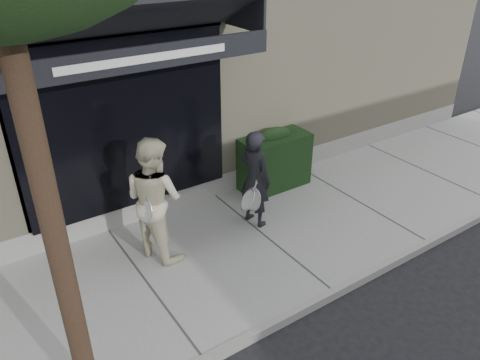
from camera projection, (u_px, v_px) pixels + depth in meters
ground at (264, 241)px, 7.43m from camera, size 80.00×80.00×0.00m
sidewalk at (264, 238)px, 7.41m from camera, size 20.00×3.00×0.12m
curb at (333, 294)px, 6.27m from camera, size 20.00×0.10×0.14m
building_facade at (126, 18)px, 9.75m from camera, size 14.30×8.04×5.64m
hedge at (273, 159)px, 8.57m from camera, size 1.30×0.70×1.14m
pedestrian_front at (255, 179)px, 7.33m from camera, size 0.78×0.88×1.61m
pedestrian_back at (154, 198)px, 6.57m from camera, size 0.98×1.09×1.85m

